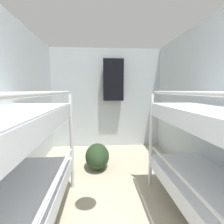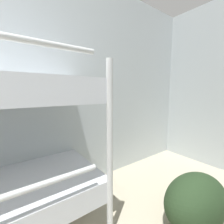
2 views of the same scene
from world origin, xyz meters
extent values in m
cube|color=silver|center=(1.24, 2.07, 1.10)|extent=(0.06, 4.25, 2.21)
cube|color=silver|center=(0.00, 4.16, 1.10)|extent=(2.55, 0.06, 2.21)
cylinder|color=silver|center=(-0.52, 2.39, 0.62)|extent=(0.04, 0.04, 1.24)
cube|color=silver|center=(-0.87, 1.48, 0.34)|extent=(0.69, 1.87, 0.16)
cylinder|color=silver|center=(-0.52, 1.48, 0.56)|extent=(0.03, 1.59, 0.03)
cube|color=silver|center=(-0.87, 1.48, 1.04)|extent=(0.69, 1.87, 0.16)
cylinder|color=silver|center=(-0.52, 1.48, 1.26)|extent=(0.03, 1.59, 0.03)
cylinder|color=silver|center=(0.52, 2.39, 0.62)|extent=(0.04, 0.04, 1.24)
cube|color=silver|center=(0.87, 1.48, 0.34)|extent=(0.69, 1.87, 0.16)
cylinder|color=silver|center=(0.52, 1.48, 0.56)|extent=(0.03, 1.59, 0.03)
cylinder|color=silver|center=(0.52, 1.48, 1.26)|extent=(0.03, 1.59, 0.03)
ellipsoid|color=#23381E|center=(-0.20, 2.99, 0.20)|extent=(0.39, 0.60, 0.39)
cube|color=black|center=(0.15, 4.01, 1.51)|extent=(0.44, 0.12, 0.90)
camera|label=1|loc=(-0.16, 0.18, 1.28)|focal=28.00mm
camera|label=2|loc=(0.27, 1.83, 1.03)|focal=24.00mm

